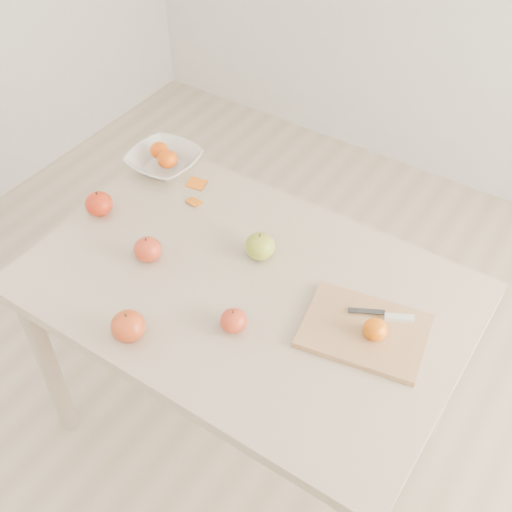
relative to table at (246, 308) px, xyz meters
The scene contains 15 objects.
ground 0.65m from the table, ahead, with size 3.50×3.50×0.00m, color #C6B293.
table is the anchor object (origin of this frame).
cutting_board 0.36m from the table, ahead, with size 0.31×0.23×0.02m, color tan.
board_tangerine 0.40m from the table, ahead, with size 0.06×0.06×0.05m, color #E15E07.
fruit_bowl 0.61m from the table, 151.20° to the left, with size 0.23×0.23×0.06m, color white.
bowl_tangerine_near 0.64m from the table, 151.50° to the left, with size 0.06×0.06×0.05m, color #DC6207.
bowl_tangerine_far 0.58m from the table, 151.07° to the left, with size 0.07×0.07×0.06m, color #E15D07.
orange_peel_a 0.48m from the table, 144.30° to the left, with size 0.06×0.04×0.00m, color orange.
orange_peel_b 0.40m from the table, 149.13° to the left, with size 0.04×0.04×0.00m, color orange.
paring_knife 0.42m from the table, 14.22° to the left, with size 0.16×0.08×0.01m.
apple_green 0.18m from the table, 104.50° to the left, with size 0.09×0.09×0.08m, color olive.
apple_red_d 0.56m from the table, behind, with size 0.08×0.08×0.08m, color #900108.
apple_red_c 0.37m from the table, 115.15° to the right, with size 0.09×0.09×0.08m, color #9E1B08.
apple_red_b 0.33m from the table, 166.58° to the right, with size 0.08×0.08×0.07m, color #A60F0F.
apple_red_e 0.20m from the table, 67.34° to the right, with size 0.07×0.07×0.06m, color maroon.
Camera 1 is at (0.68, -0.98, 2.05)m, focal length 45.00 mm.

